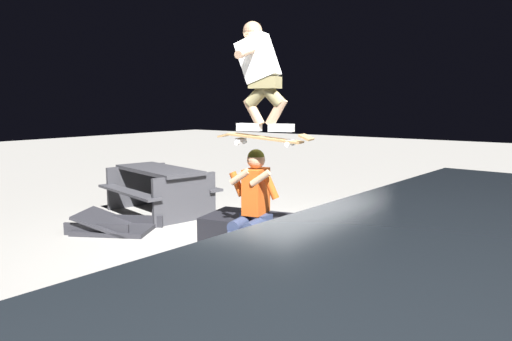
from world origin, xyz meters
The scene contains 8 objects.
ground_plane centered at (0.00, 0.00, 0.00)m, with size 40.00×40.00×0.00m, color gray.
ledge_box_main centered at (-0.20, -0.03, 0.23)m, with size 1.55×0.72×0.46m, color black.
person_sitting_on_ledge centered at (-0.25, 0.39, 0.71)m, with size 0.59×0.78×1.29m.
skateboard centered at (-0.41, 0.39, 1.43)m, with size 1.04×0.43×0.13m.
skater_airborne centered at (-0.36, 0.40, 2.11)m, with size 0.64×0.88×1.12m.
kicker_ramp centered at (2.19, 0.37, 0.06)m, with size 1.24×1.11×0.36m.
picnic_table_back centered at (2.52, -0.77, 0.50)m, with size 1.95×1.67×0.75m.
trash_bin centered at (-2.05, 0.70, 0.44)m, with size 0.54×0.54×0.88m.
Camera 1 is at (-3.25, 4.40, 1.78)m, focal length 33.01 mm.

